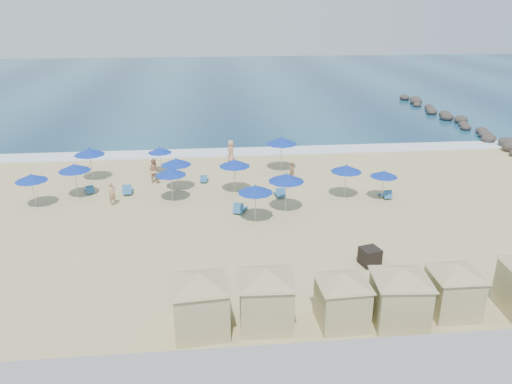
# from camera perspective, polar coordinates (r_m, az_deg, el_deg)

# --- Properties ---
(ground) EXTENTS (160.00, 160.00, 0.00)m
(ground) POSITION_cam_1_polar(r_m,az_deg,el_deg) (28.93, -0.31, -4.13)
(ground) COLOR tan
(ground) RESTS_ON ground
(ocean) EXTENTS (160.00, 80.00, 0.06)m
(ocean) POSITION_cam_1_polar(r_m,az_deg,el_deg) (82.04, -4.03, 12.35)
(ocean) COLOR navy
(ocean) RESTS_ON ground
(surf_line) EXTENTS (160.00, 2.50, 0.08)m
(surf_line) POSITION_cam_1_polar(r_m,az_deg,el_deg) (43.41, -2.25, 4.60)
(surf_line) COLOR white
(surf_line) RESTS_ON ground
(rock_jetty) EXTENTS (2.56, 26.66, 0.96)m
(rock_jetty) POSITION_cam_1_polar(r_m,az_deg,el_deg) (58.66, 21.45, 7.82)
(rock_jetty) COLOR #2A2423
(rock_jetty) RESTS_ON ground
(trash_bin) EXTENTS (1.09, 1.09, 0.89)m
(trash_bin) POSITION_cam_1_polar(r_m,az_deg,el_deg) (25.54, 12.88, -7.20)
(trash_bin) COLOR black
(trash_bin) RESTS_ON ground
(cabana_0) EXTENTS (4.56, 4.56, 2.87)m
(cabana_0) POSITION_cam_1_polar(r_m,az_deg,el_deg) (19.85, -6.45, -11.55)
(cabana_0) COLOR tan
(cabana_0) RESTS_ON ground
(cabana_1) EXTENTS (4.51, 4.51, 2.83)m
(cabana_1) POSITION_cam_1_polar(r_m,az_deg,el_deg) (20.11, 1.15, -11.04)
(cabana_1) COLOR tan
(cabana_1) RESTS_ON ground
(cabana_2) EXTENTS (4.08, 4.08, 2.56)m
(cabana_2) POSITION_cam_1_polar(r_m,az_deg,el_deg) (20.52, 9.86, -11.17)
(cabana_2) COLOR tan
(cabana_2) RESTS_ON ground
(cabana_3) EXTENTS (4.43, 4.43, 2.79)m
(cabana_3) POSITION_cam_1_polar(r_m,az_deg,el_deg) (20.99, 16.22, -10.55)
(cabana_3) COLOR tan
(cabana_3) RESTS_ON ground
(cabana_4) EXTENTS (4.09, 4.09, 2.57)m
(cabana_4) POSITION_cam_1_polar(r_m,az_deg,el_deg) (22.39, 21.78, -9.54)
(cabana_4) COLOR tan
(cabana_4) RESTS_ON ground
(umbrella_0) EXTENTS (2.19, 2.19, 2.50)m
(umbrella_0) POSITION_cam_1_polar(r_m,az_deg,el_deg) (37.89, -18.52, 4.40)
(umbrella_0) COLOR #A5A8AD
(umbrella_0) RESTS_ON ground
(umbrella_1) EXTENTS (2.01, 2.01, 2.28)m
(umbrella_1) POSITION_cam_1_polar(r_m,az_deg,el_deg) (34.13, -24.31, 1.51)
(umbrella_1) COLOR #A5A8AD
(umbrella_1) RESTS_ON ground
(umbrella_2) EXTENTS (2.11, 2.11, 2.40)m
(umbrella_2) POSITION_cam_1_polar(r_m,az_deg,el_deg) (34.80, -20.06, 2.64)
(umbrella_2) COLOR #A5A8AD
(umbrella_2) RESTS_ON ground
(umbrella_3) EXTENTS (2.03, 2.03, 2.31)m
(umbrella_3) POSITION_cam_1_polar(r_m,az_deg,el_deg) (32.58, -9.74, 2.28)
(umbrella_3) COLOR #A5A8AD
(umbrella_3) RESTS_ON ground
(umbrella_4) EXTENTS (1.80, 1.80, 2.05)m
(umbrella_4) POSITION_cam_1_polar(r_m,az_deg,el_deg) (38.37, -10.94, 4.72)
(umbrella_4) COLOR #A5A8AD
(umbrella_4) RESTS_ON ground
(umbrella_5) EXTENTS (2.09, 2.09, 2.38)m
(umbrella_5) POSITION_cam_1_polar(r_m,az_deg,el_deg) (34.39, -9.13, 3.43)
(umbrella_5) COLOR #A5A8AD
(umbrella_5) RESTS_ON ground
(umbrella_6) EXTENTS (2.08, 2.08, 2.37)m
(umbrella_6) POSITION_cam_1_polar(r_m,az_deg,el_deg) (28.99, -0.07, 0.33)
(umbrella_6) COLOR #A5A8AD
(umbrella_6) RESTS_ON ground
(umbrella_7) EXTENTS (2.12, 2.12, 2.42)m
(umbrella_7) POSITION_cam_1_polar(r_m,az_deg,el_deg) (33.62, -2.47, 3.33)
(umbrella_7) COLOR #A5A8AD
(umbrella_7) RESTS_ON ground
(umbrella_8) EXTENTS (2.24, 2.24, 2.54)m
(umbrella_8) POSITION_cam_1_polar(r_m,az_deg,el_deg) (30.50, 3.48, 1.66)
(umbrella_8) COLOR #A5A8AD
(umbrella_8) RESTS_ON ground
(umbrella_9) EXTENTS (2.41, 2.41, 2.74)m
(umbrella_9) POSITION_cam_1_polar(r_m,az_deg,el_deg) (38.07, 2.92, 5.88)
(umbrella_9) COLOR #A5A8AD
(umbrella_9) RESTS_ON ground
(umbrella_10) EXTENTS (2.06, 2.06, 2.34)m
(umbrella_10) POSITION_cam_1_polar(r_m,az_deg,el_deg) (33.21, 10.29, 2.66)
(umbrella_10) COLOR #A5A8AD
(umbrella_10) RESTS_ON ground
(umbrella_11) EXTENTS (1.80, 1.80, 2.05)m
(umbrella_11) POSITION_cam_1_polar(r_m,az_deg,el_deg) (33.47, 14.42, 2.02)
(umbrella_11) COLOR #A5A8AD
(umbrella_11) RESTS_ON ground
(beach_chair_0) EXTENTS (0.90, 1.25, 0.63)m
(beach_chair_0) POSITION_cam_1_polar(r_m,az_deg,el_deg) (35.91, -18.49, 0.23)
(beach_chair_0) COLOR #296298
(beach_chair_0) RESTS_ON ground
(beach_chair_1) EXTENTS (0.67, 1.40, 0.76)m
(beach_chair_1) POSITION_cam_1_polar(r_m,az_deg,el_deg) (34.99, -14.45, 0.21)
(beach_chair_1) COLOR #296298
(beach_chair_1) RESTS_ON ground
(beach_chair_2) EXTENTS (0.65, 1.17, 0.61)m
(beach_chair_2) POSITION_cam_1_polar(r_m,az_deg,el_deg) (36.33, -5.95, 1.47)
(beach_chair_2) COLOR #296298
(beach_chair_2) RESTS_ON ground
(beach_chair_3) EXTENTS (1.08, 1.51, 0.76)m
(beach_chair_3) POSITION_cam_1_polar(r_m,az_deg,el_deg) (30.92, -1.86, -1.89)
(beach_chair_3) COLOR #296298
(beach_chair_3) RESTS_ON ground
(beach_chair_4) EXTENTS (0.68, 1.37, 0.73)m
(beach_chair_4) POSITION_cam_1_polar(r_m,az_deg,el_deg) (33.42, 2.72, -0.13)
(beach_chair_4) COLOR #296298
(beach_chair_4) RESTS_ON ground
(beach_chair_5) EXTENTS (0.62, 1.24, 0.66)m
(beach_chair_5) POSITION_cam_1_polar(r_m,az_deg,el_deg) (34.29, 14.64, -0.30)
(beach_chair_5) COLOR #296298
(beach_chair_5) RESTS_ON ground
(beachgoer_0) EXTENTS (0.66, 0.70, 1.60)m
(beachgoer_0) POSITION_cam_1_polar(r_m,az_deg,el_deg) (33.08, -16.12, -0.18)
(beachgoer_0) COLOR tan
(beachgoer_0) RESTS_ON ground
(beachgoer_1) EXTENTS (1.09, 1.00, 1.81)m
(beachgoer_1) POSITION_cam_1_polar(r_m,az_deg,el_deg) (36.61, -11.60, 2.44)
(beachgoer_1) COLOR tan
(beachgoer_1) RESTS_ON ground
(beachgoer_2) EXTENTS (0.62, 0.98, 1.55)m
(beachgoer_2) POSITION_cam_1_polar(r_m,az_deg,el_deg) (35.93, 4.13, 2.26)
(beachgoer_2) COLOR tan
(beachgoer_2) RESTS_ON ground
(beachgoer_3) EXTENTS (0.80, 1.00, 1.80)m
(beachgoer_3) POSITION_cam_1_polar(r_m,az_deg,el_deg) (40.67, -2.89, 4.71)
(beachgoer_3) COLOR tan
(beachgoer_3) RESTS_ON ground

